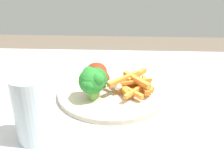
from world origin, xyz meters
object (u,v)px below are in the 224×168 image
Objects in this scene: chicken_drumstick_near at (97,73)px; dining_table at (101,130)px; broccoli_floret_middle at (95,80)px; carrot_fries_pile at (135,84)px; water_glass at (32,109)px; chicken_drumstick_extra at (96,73)px; chicken_drumstick_far at (98,77)px; broccoli_floret_front at (92,81)px; dinner_plate at (112,93)px.

dining_table is at bearing -76.09° from chicken_drumstick_near.
broccoli_floret_middle reaches higher than carrot_fries_pile.
chicken_drumstick_extra is at bearing 68.18° from water_glass.
chicken_drumstick_extra is 1.05× the size of water_glass.
chicken_drumstick_near is at bearing 103.91° from dining_table.
carrot_fries_pile is 0.11m from chicken_drumstick_near.
carrot_fries_pile is 1.26× the size of chicken_drumstick_far.
chicken_drumstick_far is (0.00, -0.02, -0.00)m from chicken_drumstick_near.
broccoli_floret_front reaches higher than chicken_drumstick_far.
chicken_drumstick_near reaches higher than dining_table.
dinner_plate is 3.49× the size of broccoli_floret_front.
carrot_fries_pile is (0.10, 0.04, -0.03)m from broccoli_floret_middle.
chicken_drumstick_far is at bearing 89.72° from broccoli_floret_middle.
broccoli_floret_middle is 0.68× the size of chicken_drumstick_far.
dining_table is 16.02× the size of broccoli_floret_middle.
chicken_drumstick_near is 0.25m from water_glass.
chicken_drumstick_near reaches higher than chicken_drumstick_extra.
broccoli_floret_middle is 0.56× the size of chicken_drumstick_extra.
dinner_plate is at bearing 43.79° from broccoli_floret_front.
broccoli_floret_front is 0.08m from chicken_drumstick_far.
water_glass reaches higher than broccoli_floret_front.
broccoli_floret_front is at bearing -91.31° from chicken_drumstick_near.
chicken_drumstick_near is 0.89× the size of water_glass.
carrot_fries_pile reaches higher than dining_table.
water_glass is (-0.10, -0.14, 0.01)m from broccoli_floret_middle.
dinner_plate is 0.06m from carrot_fries_pile.
broccoli_floret_front is at bearing 55.03° from water_glass.
chicken_drumstick_near is at bearing 88.69° from broccoli_floret_front.
broccoli_floret_middle reaches higher than chicken_drumstick_extra.
water_glass is at bearing -121.10° from dining_table.
water_glass is (-0.10, -0.14, 0.01)m from broccoli_floret_front.
dinner_plate is at bearing 42.27° from broccoli_floret_middle.
chicken_drumstick_far is at bearing -73.84° from chicken_drumstick_extra.
broccoli_floret_middle is (0.01, 0.01, -0.00)m from broccoli_floret_front.
water_glass reaches higher than chicken_drumstick_extra.
chicken_drumstick_far is at bearing 105.69° from dining_table.
dinner_plate is 0.07m from broccoli_floret_middle.
dinner_plate is 0.23m from water_glass.
chicken_drumstick_near is (-0.04, 0.05, 0.03)m from dinner_plate.
broccoli_floret_front is at bearing -155.86° from carrot_fries_pile.
broccoli_floret_middle is 0.07m from chicken_drumstick_far.
broccoli_floret_middle is 0.10m from chicken_drumstick_extra.
water_glass is (-0.10, -0.21, 0.03)m from chicken_drumstick_far.
chicken_drumstick_far reaches higher than dining_table.
water_glass is (-0.09, -0.24, 0.03)m from chicken_drumstick_extra.
dining_table is 10.44× the size of chicken_drumstick_near.
chicken_drumstick_extra is at bearing 127.73° from dinner_plate.
carrot_fries_pile is at bearing -27.66° from chicken_drumstick_extra.
chicken_drumstick_near is at bearing 91.95° from broccoli_floret_middle.
broccoli_floret_front is (-0.01, -0.05, 0.17)m from dining_table.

